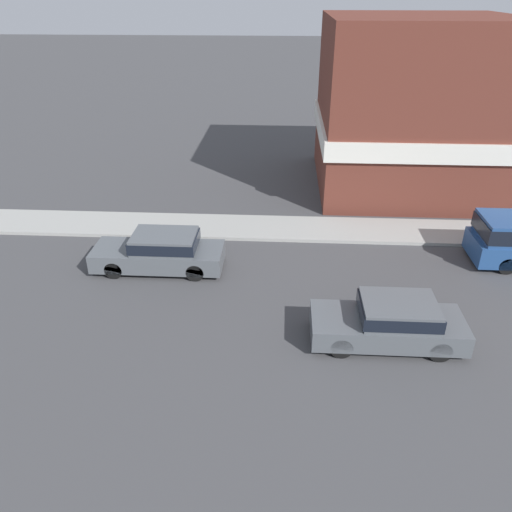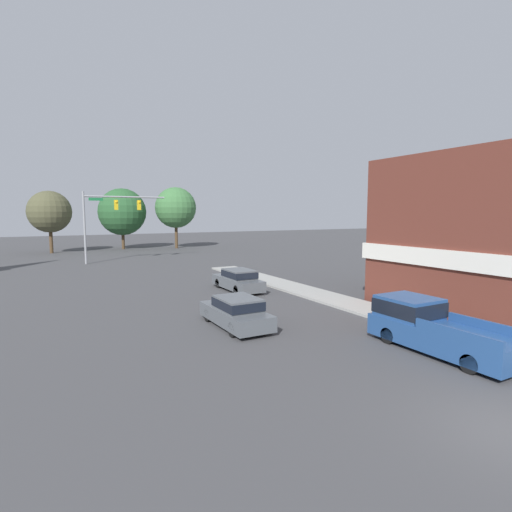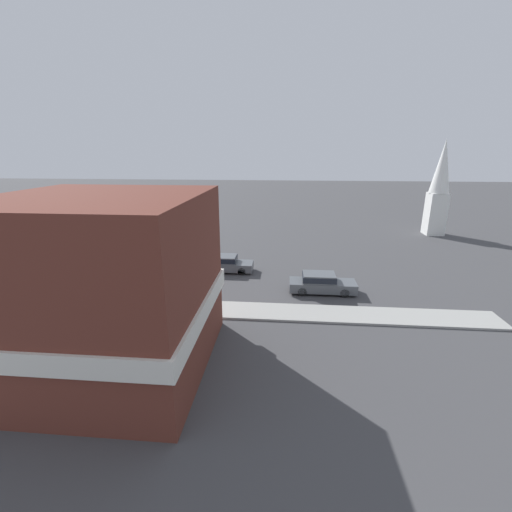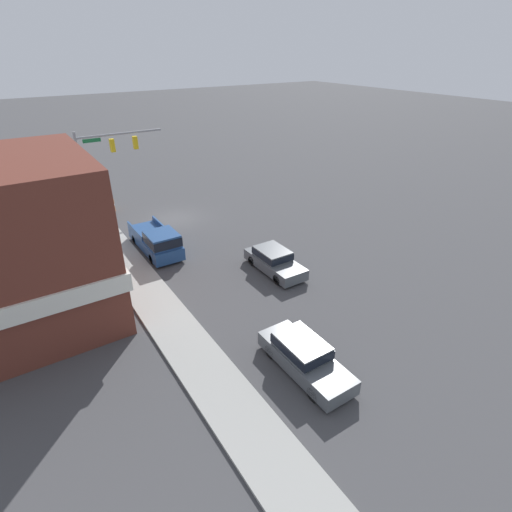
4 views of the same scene
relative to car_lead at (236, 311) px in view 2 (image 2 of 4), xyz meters
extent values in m
cylinder|color=gray|center=(-3.58, 28.37, 3.01)|extent=(0.22, 0.22, 7.52)
cylinder|color=gray|center=(0.62, 28.37, 6.27)|extent=(8.40, 0.18, 0.18)
cube|color=gold|center=(-0.38, 28.37, 5.40)|extent=(0.36, 0.36, 1.05)
sphere|color=yellow|center=(-0.38, 28.17, 5.72)|extent=(0.22, 0.22, 0.22)
cube|color=gold|center=(2.02, 28.37, 5.40)|extent=(0.36, 0.36, 1.05)
sphere|color=yellow|center=(2.02, 28.17, 5.72)|extent=(0.22, 0.22, 0.22)
cube|color=#196B38|center=(-2.38, 28.37, 5.98)|extent=(1.40, 0.04, 0.30)
cylinder|color=black|center=(-0.79, 1.51, -0.42)|extent=(0.22, 0.66, 0.66)
cylinder|color=black|center=(0.79, 1.51, -0.42)|extent=(0.22, 0.66, 0.66)
cylinder|color=black|center=(-0.79, -1.30, -0.42)|extent=(0.22, 0.66, 0.66)
cylinder|color=black|center=(0.79, -1.30, -0.42)|extent=(0.22, 0.66, 0.66)
cube|color=#51565B|center=(0.00, 0.10, -0.23)|extent=(1.80, 4.54, 0.67)
cube|color=#51565B|center=(0.00, -0.17, 0.39)|extent=(1.66, 2.18, 0.57)
cube|color=black|center=(0.00, -0.17, 0.39)|extent=(1.67, 2.27, 0.40)
cylinder|color=black|center=(3.20, 9.47, -0.42)|extent=(0.22, 0.66, 0.66)
cylinder|color=black|center=(4.74, 9.47, -0.42)|extent=(0.22, 0.66, 0.66)
cylinder|color=black|center=(3.20, 6.45, -0.42)|extent=(0.22, 0.66, 0.66)
cylinder|color=black|center=(4.74, 6.45, -0.42)|extent=(0.22, 0.66, 0.66)
cube|color=#51565B|center=(3.97, 7.96, -0.22)|extent=(1.76, 4.86, 0.69)
cube|color=#51565B|center=(3.97, 7.67, 0.43)|extent=(1.62, 2.33, 0.60)
cube|color=black|center=(3.97, 7.67, 0.43)|extent=(1.64, 2.43, 0.42)
cylinder|color=black|center=(4.37, -5.10, -0.42)|extent=(0.22, 0.66, 0.66)
cylinder|color=black|center=(6.16, -5.10, -0.42)|extent=(0.22, 0.66, 0.66)
cylinder|color=black|center=(4.37, -8.59, -0.42)|extent=(0.22, 0.66, 0.66)
cylinder|color=black|center=(6.16, -8.59, -0.42)|extent=(0.22, 0.66, 0.66)
cube|color=navy|center=(5.26, -6.84, -0.14)|extent=(2.01, 5.63, 0.85)
cube|color=navy|center=(5.26, -5.30, 0.70)|extent=(1.91, 2.14, 0.84)
cube|color=black|center=(5.26, -5.30, 0.70)|extent=(1.93, 2.23, 0.59)
cube|color=navy|center=(4.32, -8.06, 0.46)|extent=(0.12, 3.19, 0.35)
cube|color=navy|center=(6.21, -8.06, 0.46)|extent=(0.12, 3.19, 0.35)
cube|color=brown|center=(13.88, -3.03, 3.40)|extent=(9.03, 8.92, 8.30)
cube|color=silver|center=(13.88, -3.03, 2.30)|extent=(9.33, 9.22, 0.90)
cylinder|color=#4C3823|center=(-6.34, 42.99, 0.76)|extent=(0.44, 0.44, 3.01)
sphere|color=#4C4C33|center=(-6.34, 42.99, 4.73)|extent=(5.48, 5.48, 5.48)
cylinder|color=#4C3823|center=(3.20, 44.79, 0.45)|extent=(0.44, 0.44, 2.40)
sphere|color=#28562D|center=(3.20, 44.79, 4.73)|extent=(6.85, 6.85, 6.85)
cylinder|color=#4C3823|center=(10.55, 42.39, 0.94)|extent=(0.44, 0.44, 3.38)
sphere|color=#3D703D|center=(10.55, 42.39, 5.37)|extent=(6.09, 6.09, 6.09)
camera|label=1|loc=(-12.30, 3.32, 8.81)|focal=35.00mm
camera|label=2|loc=(-7.89, -16.28, 4.50)|focal=28.00mm
camera|label=3|loc=(27.89, 5.12, 9.33)|focal=24.00mm
camera|label=4|loc=(12.97, 17.86, 12.03)|focal=28.00mm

